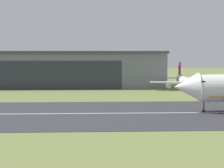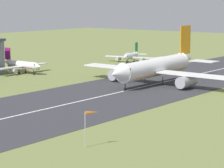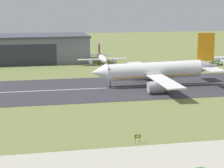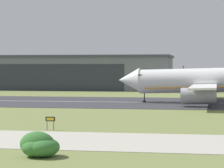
% 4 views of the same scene
% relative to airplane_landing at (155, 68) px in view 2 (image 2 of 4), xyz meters
% --- Properties ---
extents(runway_strip, '(365.44, 41.95, 0.06)m').
position_rel_airplane_landing_xyz_m(runway_strip, '(-36.95, -0.30, -5.29)').
color(runway_strip, '#333338').
rests_on(runway_strip, ground_plane).
extents(runway_centreline, '(328.89, 0.70, 0.01)m').
position_rel_airplane_landing_xyz_m(runway_centreline, '(-36.95, -0.30, -5.25)').
color(runway_centreline, silver).
rests_on(runway_centreline, runway_strip).
extents(airplane_landing, '(45.89, 55.52, 18.45)m').
position_rel_airplane_landing_xyz_m(airplane_landing, '(0.00, 0.00, 0.00)').
color(airplane_landing, white).
rests_on(airplane_landing, ground_plane).
extents(airplane_parked_centre, '(17.07, 23.64, 8.37)m').
position_rel_airplane_landing_xyz_m(airplane_parked_centre, '(45.61, 42.10, -2.60)').
color(airplane_parked_centre, silver).
rests_on(airplane_parked_centre, ground_plane).
extents(airplane_parked_east, '(22.98, 20.13, 9.26)m').
position_rel_airplane_landing_xyz_m(airplane_parked_east, '(-8.53, 53.73, -2.17)').
color(airplane_parked_east, white).
rests_on(airplane_parked_east, ground_plane).
extents(windsock_pole, '(2.36, 1.82, 6.92)m').
position_rel_airplane_landing_xyz_m(windsock_pole, '(-70.80, -31.75, 0.87)').
color(windsock_pole, '#B7B7BC').
rests_on(windsock_pole, ground_plane).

